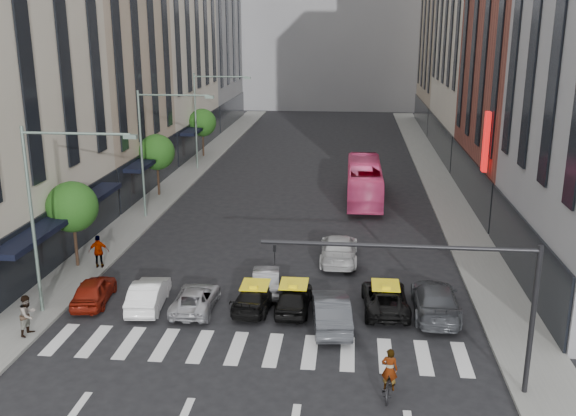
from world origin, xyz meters
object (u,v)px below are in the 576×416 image
(car_red, at_px, (94,290))
(motorcycle, at_px, (389,383))
(streetlamp_mid, at_px, (154,137))
(bus, at_px, (364,181))
(taxi_center, at_px, (294,297))
(taxi_left, at_px, (255,297))
(streetlamp_near, at_px, (49,197))
(pedestrian_near, at_px, (28,315))
(streetlamp_far, at_px, (205,108))
(car_white_front, at_px, (149,294))
(pedestrian_far, at_px, (99,251))

(car_red, xyz_separation_m, motorcycle, (14.34, -6.96, -0.16))
(streetlamp_mid, bearing_deg, bus, 23.73)
(taxi_center, relative_size, motorcycle, 2.09)
(taxi_left, height_order, taxi_center, taxi_center)
(streetlamp_near, distance_m, pedestrian_near, 5.41)
(streetlamp_near, relative_size, taxi_left, 2.14)
(streetlamp_far, bearing_deg, car_red, -87.98)
(bus, bearing_deg, car_red, 56.59)
(streetlamp_mid, bearing_deg, car_red, -85.76)
(taxi_left, xyz_separation_m, bus, (5.58, 20.90, 0.94))
(car_white_front, relative_size, pedestrian_far, 2.21)
(taxi_center, xyz_separation_m, pedestrian_near, (-11.52, -4.00, 0.40))
(car_white_front, distance_m, motorcycle, 13.29)
(streetlamp_far, bearing_deg, streetlamp_mid, -90.00)
(taxi_left, bearing_deg, bus, -99.32)
(car_red, distance_m, taxi_center, 10.09)
(motorcycle, height_order, pedestrian_near, pedestrian_near)
(taxi_center, bearing_deg, car_red, 2.66)
(taxi_left, xyz_separation_m, pedestrian_far, (-9.61, 4.20, 0.50))
(streetlamp_near, relative_size, streetlamp_mid, 1.00)
(bus, distance_m, motorcycle, 28.08)
(car_red, bearing_deg, streetlamp_near, 46.64)
(streetlamp_near, bearing_deg, streetlamp_far, 90.00)
(streetlamp_near, distance_m, car_red, 5.54)
(streetlamp_far, relative_size, pedestrian_far, 4.71)
(streetlamp_mid, xyz_separation_m, pedestrian_near, (-0.36, -18.42, -4.82))
(streetlamp_near, bearing_deg, bus, 56.63)
(car_red, height_order, motorcycle, car_red)
(bus, bearing_deg, taxi_left, 74.75)
(bus, height_order, pedestrian_far, bus)
(pedestrian_far, bearing_deg, streetlamp_near, 81.85)
(car_white_front, height_order, motorcycle, car_white_front)
(taxi_center, bearing_deg, taxi_left, 0.53)
(car_red, relative_size, taxi_center, 0.98)
(car_red, height_order, taxi_left, car_red)
(streetlamp_mid, height_order, car_white_front, streetlamp_mid)
(motorcycle, bearing_deg, pedestrian_far, -27.01)
(car_white_front, distance_m, taxi_center, 7.19)
(streetlamp_far, xyz_separation_m, bus, (14.83, -9.48, -4.36))
(car_white_front, height_order, taxi_center, car_white_front)
(streetlamp_near, height_order, car_red, streetlamp_near)
(car_white_front, bearing_deg, streetlamp_mid, -80.20)
(streetlamp_mid, xyz_separation_m, taxi_center, (11.17, -14.42, -5.22))
(streetlamp_near, height_order, pedestrian_far, streetlamp_near)
(taxi_left, xyz_separation_m, taxi_center, (1.91, -0.04, 0.07))
(car_red, xyz_separation_m, car_white_front, (2.90, -0.21, 0.03))
(streetlamp_near, height_order, bus, streetlamp_near)
(streetlamp_mid, distance_m, car_red, 15.52)
(car_red, height_order, taxi_center, taxi_center)
(streetlamp_near, xyz_separation_m, bus, (14.83, 22.52, -4.36))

